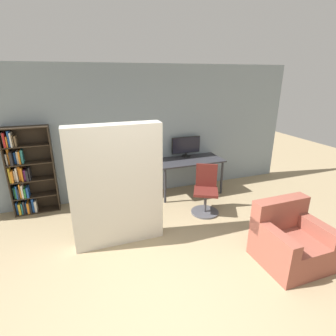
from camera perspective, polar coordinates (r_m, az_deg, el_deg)
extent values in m
plane|color=#9E8966|center=(3.31, 0.73, -29.12)|extent=(16.00, 16.00, 0.00)
cube|color=gray|center=(5.43, -11.31, 7.17)|extent=(8.00, 0.06, 2.70)
cube|color=#2D2D33|center=(5.64, 4.65, 1.68)|extent=(1.43, 0.70, 0.03)
cylinder|color=#2D2D33|center=(5.30, -0.64, -3.93)|extent=(0.05, 0.05, 0.74)
cylinder|color=#2D2D33|center=(5.83, 11.60, -2.09)|extent=(0.05, 0.05, 0.74)
cylinder|color=#2D2D33|center=(5.81, -2.53, -1.77)|extent=(0.05, 0.05, 0.74)
cylinder|color=#2D2D33|center=(6.29, 8.91, -0.27)|extent=(0.05, 0.05, 0.74)
cylinder|color=black|center=(5.85, 3.91, 2.60)|extent=(0.19, 0.19, 0.02)
cylinder|color=black|center=(5.83, 3.92, 3.05)|extent=(0.04, 0.04, 0.07)
cube|color=black|center=(5.78, 3.94, 5.03)|extent=(0.66, 0.02, 0.36)
cube|color=black|center=(5.78, 3.97, 5.02)|extent=(0.64, 0.03, 0.34)
cylinder|color=#4C4C51|center=(5.12, 8.00, -9.46)|extent=(0.52, 0.52, 0.03)
cylinder|color=#4C4C51|center=(5.02, 8.11, -7.38)|extent=(0.05, 0.05, 0.39)
cube|color=#591E19|center=(4.93, 8.23, -5.12)|extent=(0.59, 0.59, 0.05)
cube|color=#591E19|center=(5.01, 8.38, -1.57)|extent=(0.37, 0.22, 0.45)
cube|color=#2D2319|center=(5.49, -31.46, -1.06)|extent=(0.02, 0.28, 1.64)
cube|color=#2D2319|center=(5.37, -23.52, -0.15)|extent=(0.02, 0.28, 1.64)
cube|color=#2D2319|center=(5.54, -27.38, -0.17)|extent=(0.78, 0.02, 1.64)
cube|color=#2D2319|center=(5.72, -26.25, -8.26)|extent=(0.75, 0.24, 0.02)
cube|color=#2D2319|center=(5.58, -26.75, -5.30)|extent=(0.75, 0.24, 0.02)
cube|color=#2D2319|center=(5.47, -27.26, -2.21)|extent=(0.75, 0.24, 0.02)
cube|color=#2D2319|center=(5.37, -27.80, 1.01)|extent=(0.75, 0.24, 0.02)
cube|color=#2D2319|center=(5.28, -28.35, 4.34)|extent=(0.75, 0.24, 0.02)
cube|color=#2D2319|center=(5.22, -28.93, 7.77)|extent=(0.75, 0.24, 0.02)
cube|color=#1E4C9E|center=(5.72, -29.91, -7.47)|extent=(0.03, 0.14, 0.24)
cube|color=gold|center=(5.70, -29.48, -7.59)|extent=(0.04, 0.19, 0.21)
cube|color=teal|center=(5.71, -29.07, -7.46)|extent=(0.02, 0.20, 0.21)
cube|color=#232328|center=(5.67, -28.77, -7.40)|extent=(0.03, 0.14, 0.25)
cube|color=#1E4C9E|center=(5.70, -28.38, -7.38)|extent=(0.03, 0.14, 0.22)
cube|color=orange|center=(5.68, -28.04, -7.45)|extent=(0.04, 0.21, 0.21)
cube|color=#232328|center=(5.68, -27.65, -7.36)|extent=(0.03, 0.20, 0.21)
cube|color=#1E4C9E|center=(5.66, -27.27, -7.07)|extent=(0.04, 0.14, 0.28)
cube|color=silver|center=(5.65, -26.80, -7.33)|extent=(0.04, 0.16, 0.22)
cube|color=teal|center=(5.65, -30.42, -4.47)|extent=(0.02, 0.15, 0.20)
cube|color=#287A38|center=(5.60, -30.17, -4.59)|extent=(0.02, 0.17, 0.20)
cube|color=#1E4C9E|center=(5.54, -29.99, -4.51)|extent=(0.02, 0.14, 0.25)
cube|color=#232328|center=(5.57, -29.66, -4.66)|extent=(0.02, 0.19, 0.20)
cube|color=orange|center=(5.56, -29.41, -4.18)|extent=(0.02, 0.19, 0.28)
cube|color=silver|center=(5.55, -29.07, -4.36)|extent=(0.03, 0.17, 0.25)
cube|color=#287A38|center=(5.55, -28.62, -4.61)|extent=(0.03, 0.17, 0.19)
cube|color=#1E4C9E|center=(5.54, -28.18, -4.51)|extent=(0.04, 0.18, 0.20)
cube|color=gold|center=(5.46, -31.13, -1.28)|extent=(0.03, 0.15, 0.28)
cube|color=orange|center=(5.45, -30.74, -1.53)|extent=(0.03, 0.17, 0.22)
cube|color=silver|center=(5.50, -30.26, -1.33)|extent=(0.03, 0.16, 0.21)
cube|color=silver|center=(5.47, -29.97, -1.09)|extent=(0.03, 0.18, 0.26)
cube|color=orange|center=(5.49, -29.50, -0.91)|extent=(0.04, 0.15, 0.27)
cube|color=orange|center=(5.44, -29.14, -1.10)|extent=(0.03, 0.17, 0.25)
cube|color=#7A2D84|center=(5.48, -28.66, -1.20)|extent=(0.03, 0.17, 0.20)
cube|color=#232328|center=(5.43, -28.26, -1.30)|extent=(0.04, 0.19, 0.20)
cube|color=#232328|center=(5.44, -27.84, -0.91)|extent=(0.02, 0.20, 0.25)
cube|color=silver|center=(5.41, -31.62, 1.69)|extent=(0.02, 0.15, 0.20)
cube|color=orange|center=(5.41, -31.29, 2.22)|extent=(0.04, 0.14, 0.28)
cube|color=#232328|center=(5.33, -30.93, 1.79)|extent=(0.04, 0.13, 0.24)
cube|color=#1E4C9E|center=(5.42, -30.25, 1.99)|extent=(0.03, 0.14, 0.20)
cube|color=silver|center=(5.39, -29.86, 2.10)|extent=(0.03, 0.15, 0.23)
cube|color=orange|center=(5.35, -29.56, 2.07)|extent=(0.03, 0.16, 0.23)
cube|color=teal|center=(5.37, -29.14, 2.27)|extent=(0.03, 0.15, 0.24)
cube|color=silver|center=(5.37, -32.21, 5.33)|extent=(0.02, 0.14, 0.24)
cube|color=red|center=(5.30, -31.99, 5.27)|extent=(0.03, 0.19, 0.25)
cube|color=orange|center=(5.30, -31.56, 4.97)|extent=(0.02, 0.18, 0.18)
cube|color=#1E4C9E|center=(5.30, -31.24, 5.52)|extent=(0.03, 0.18, 0.27)
cube|color=silver|center=(5.28, -30.92, 5.39)|extent=(0.02, 0.20, 0.25)
cube|color=brown|center=(5.27, -30.63, 5.17)|extent=(0.02, 0.15, 0.20)
cube|color=brown|center=(5.27, -30.24, 5.14)|extent=(0.03, 0.14, 0.19)
cube|color=beige|center=(3.93, -11.08, -4.08)|extent=(1.34, 0.26, 1.87)
cube|color=beige|center=(4.07, -1.78, -2.86)|extent=(0.01, 0.27, 1.83)
cube|color=#934C3D|center=(4.16, 25.18, -15.88)|extent=(0.85, 0.80, 0.40)
cube|color=#934C3D|center=(4.12, 23.15, -8.98)|extent=(0.85, 0.20, 0.45)
cube|color=#934C3D|center=(3.79, 22.01, -13.69)|extent=(0.16, 0.80, 0.20)
cube|color=#934C3D|center=(4.24, 29.17, -11.11)|extent=(0.16, 0.80, 0.20)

